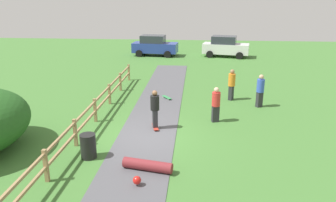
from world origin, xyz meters
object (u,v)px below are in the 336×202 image
at_px(skateboard_loose, 167,97).
at_px(bystander_orange, 232,83).
at_px(skater_riding, 155,108).
at_px(bystander_red, 216,103).
at_px(trash_bin, 88,146).
at_px(skater_fallen, 147,166).
at_px(parked_car_blue, 155,46).
at_px(parked_car_white, 225,46).
at_px(bystander_blue, 260,89).

distance_m(skateboard_loose, bystander_orange, 3.67).
xyz_separation_m(skater_riding, bystander_red, (2.66, 1.08, -0.08)).
distance_m(trash_bin, skater_fallen, 2.38).
distance_m(skateboard_loose, bystander_red, 4.22).
height_order(trash_bin, bystander_red, bystander_red).
height_order(bystander_orange, bystander_red, bystander_orange).
xyz_separation_m(skater_riding, parked_car_blue, (-2.28, 17.83, -0.02)).
distance_m(bystander_orange, bystander_red, 3.56).
height_order(trash_bin, skateboard_loose, trash_bin).
xyz_separation_m(bystander_red, parked_car_blue, (-4.94, 16.75, 0.06)).
distance_m(skater_fallen, bystander_red, 5.40).
height_order(bystander_orange, parked_car_white, parked_car_white).
xyz_separation_m(trash_bin, skater_fallen, (2.23, -0.81, -0.25)).
distance_m(bystander_orange, bystander_blue, 1.73).
relative_size(skateboard_loose, bystander_orange, 0.45).
xyz_separation_m(skater_fallen, parked_car_blue, (-2.46, 21.50, 0.76)).
distance_m(bystander_red, parked_car_white, 16.84).
height_order(skateboard_loose, bystander_red, bystander_red).
bearing_deg(skater_riding, bystander_orange, 50.61).
bearing_deg(skater_fallen, bystander_blue, 55.52).
relative_size(skater_fallen, parked_car_white, 0.39).
relative_size(trash_bin, parked_car_blue, 0.21).
distance_m(bystander_orange, parked_car_blue, 14.62).
distance_m(skater_riding, bystander_red, 2.87).
distance_m(trash_bin, skater_riding, 3.55).
height_order(skater_fallen, parked_car_blue, parked_car_blue).
bearing_deg(skateboard_loose, bystander_red, -52.13).
height_order(trash_bin, bystander_orange, bystander_orange).
xyz_separation_m(bystander_orange, bystander_red, (-1.03, -3.41, -0.05)).
height_order(skateboard_loose, parked_car_blue, parked_car_blue).
height_order(skater_fallen, parked_car_white, parked_car_white).
xyz_separation_m(skater_fallen, parked_car_white, (4.17, 21.50, 0.76)).
height_order(skater_fallen, skateboard_loose, skater_fallen).
distance_m(parked_car_blue, parked_car_white, 6.64).
distance_m(bystander_red, parked_car_blue, 17.47).
xyz_separation_m(parked_car_blue, parked_car_white, (6.64, 0.00, 0.00)).
xyz_separation_m(skateboard_loose, bystander_red, (2.54, -3.27, 0.82)).
bearing_deg(parked_car_blue, skater_riding, -82.71).
distance_m(skater_riding, skateboard_loose, 4.44).
bearing_deg(bystander_red, trash_bin, -140.07).
bearing_deg(skateboard_loose, parked_car_blue, 100.07).
distance_m(skater_fallen, parked_car_white, 21.91).
bearing_deg(trash_bin, skater_riding, 54.43).
bearing_deg(bystander_blue, parked_car_blue, 116.89).
relative_size(bystander_orange, parked_car_white, 0.39).
xyz_separation_m(bystander_blue, parked_car_blue, (-7.32, 14.43, 0.01)).
bearing_deg(bystander_orange, parked_car_blue, 114.07).
bearing_deg(trash_bin, skateboard_loose, 73.33).
distance_m(trash_bin, bystander_orange, 9.32).
height_order(trash_bin, parked_car_white, parked_car_white).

